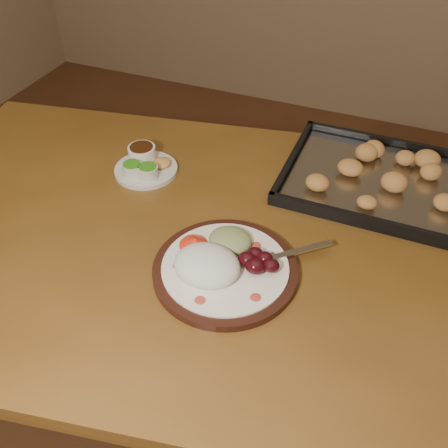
% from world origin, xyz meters
% --- Properties ---
extents(ground, '(4.00, 4.00, 0.00)m').
position_xyz_m(ground, '(0.00, 0.00, 0.00)').
color(ground, brown).
rests_on(ground, ground).
extents(dining_table, '(1.63, 1.15, 0.75)m').
position_xyz_m(dining_table, '(-0.01, 0.01, 0.65)').
color(dining_table, brown).
rests_on(dining_table, ground).
extents(dinner_plate, '(0.32, 0.29, 0.07)m').
position_xyz_m(dinner_plate, '(0.03, -0.09, 0.77)').
color(dinner_plate, black).
rests_on(dinner_plate, dining_table).
extents(condiment_saucer, '(0.15, 0.15, 0.05)m').
position_xyz_m(condiment_saucer, '(-0.27, 0.16, 0.77)').
color(condiment_saucer, silver).
rests_on(condiment_saucer, dining_table).
extents(baking_tray, '(0.47, 0.35, 0.05)m').
position_xyz_m(baking_tray, '(0.29, 0.32, 0.77)').
color(baking_tray, black).
rests_on(baking_tray, dining_table).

